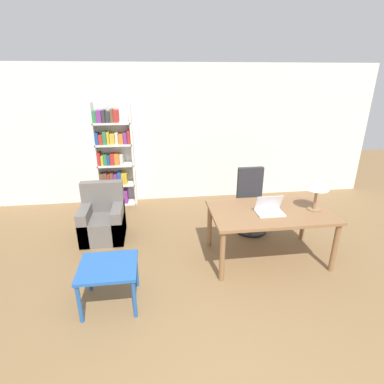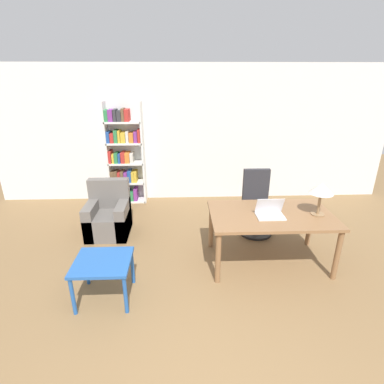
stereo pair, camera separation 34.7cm
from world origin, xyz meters
TOP-DOWN VIEW (x-y plane):
  - wall_back at (0.00, 4.53)m, footprint 8.00×0.06m
  - desk at (0.95, 2.07)m, footprint 1.64×0.97m
  - laptop at (0.91, 2.00)m, footprint 0.36×0.25m
  - table_lamp at (1.56, 2.02)m, footprint 0.31×0.31m
  - office_chair at (0.98, 2.95)m, footprint 0.54×0.54m
  - side_table_blue at (-1.16, 1.41)m, footprint 0.64×0.59m
  - armchair at (-1.46, 2.99)m, footprint 0.66×0.67m
  - bookshelf at (-1.38, 4.34)m, footprint 0.73×0.28m

SIDE VIEW (x-z plane):
  - armchair at x=-1.46m, z-range -0.15..0.73m
  - side_table_blue at x=-1.16m, z-range 0.18..0.69m
  - office_chair at x=0.98m, z-range -0.07..0.99m
  - desk at x=0.95m, z-range 0.29..1.03m
  - laptop at x=0.91m, z-range 0.68..0.92m
  - bookshelf at x=-1.38m, z-range -0.07..1.96m
  - table_lamp at x=1.56m, z-range 0.88..1.33m
  - wall_back at x=0.00m, z-range 0.00..2.70m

